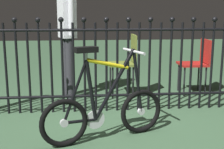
{
  "coord_description": "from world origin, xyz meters",
  "views": [
    {
      "loc": [
        -0.38,
        -2.86,
        1.19
      ],
      "look_at": [
        -0.1,
        0.21,
        0.55
      ],
      "focal_mm": 49.13,
      "sensor_mm": 36.0,
      "label": 1
    }
  ],
  "objects_px": {
    "bicycle": "(104,109)",
    "person_visitor": "(67,25)",
    "chair_red": "(198,60)",
    "chair_olive": "(127,59)"
  },
  "relations": [
    {
      "from": "bicycle",
      "to": "person_visitor",
      "type": "relative_size",
      "value": 0.7
    },
    {
      "from": "chair_olive",
      "to": "person_visitor",
      "type": "distance_m",
      "value": 0.95
    },
    {
      "from": "bicycle",
      "to": "person_visitor",
      "type": "height_order",
      "value": "person_visitor"
    },
    {
      "from": "chair_red",
      "to": "person_visitor",
      "type": "bearing_deg",
      "value": -178.62
    },
    {
      "from": "bicycle",
      "to": "chair_red",
      "type": "xyz_separation_m",
      "value": [
        1.46,
        1.54,
        0.19
      ]
    },
    {
      "from": "chair_red",
      "to": "person_visitor",
      "type": "distance_m",
      "value": 1.93
    },
    {
      "from": "bicycle",
      "to": "person_visitor",
      "type": "xyz_separation_m",
      "value": [
        -0.4,
        1.5,
        0.7
      ]
    },
    {
      "from": "bicycle",
      "to": "chair_red",
      "type": "bearing_deg",
      "value": 46.66
    },
    {
      "from": "chair_olive",
      "to": "bicycle",
      "type": "bearing_deg",
      "value": -105.45
    },
    {
      "from": "bicycle",
      "to": "chair_red",
      "type": "distance_m",
      "value": 2.13
    }
  ]
}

